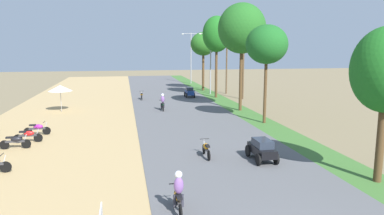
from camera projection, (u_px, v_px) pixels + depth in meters
parked_motorbike_second at (16, 141)px, 21.80m from camera, size 1.80×0.54×0.94m
parked_motorbike_third at (28, 135)px, 23.28m from camera, size 1.80×0.54×0.94m
parked_motorbike_fourth at (37, 128)px, 25.26m from camera, size 1.80×0.54×0.94m
vendor_umbrella at (60, 88)px, 34.25m from camera, size 2.20×2.20×2.52m
median_tree_second at (267, 45)px, 28.40m from camera, size 3.31×3.31×7.86m
median_tree_third at (242, 29)px, 33.93m from camera, size 4.52×4.52×10.21m
median_tree_fourth at (217, 34)px, 43.09m from camera, size 3.38×3.38×9.80m
median_tree_fifth at (203, 44)px, 50.74m from camera, size 3.59×3.59×8.20m
streetlamp_near at (211, 59)px, 46.88m from camera, size 3.16×0.20×7.99m
streetlamp_mid at (191, 55)px, 60.42m from camera, size 3.16×0.20×8.47m
utility_pole_near at (244, 59)px, 42.52m from camera, size 1.80×0.20×9.20m
utility_pole_far at (227, 56)px, 47.58m from camera, size 1.80×0.20×9.63m
car_sedan_black at (262, 149)px, 19.47m from camera, size 1.10×2.26×1.19m
car_hatchback_blue at (189, 92)px, 44.27m from camera, size 1.04×2.00×1.23m
motorbike_ahead_second at (178, 193)px, 13.27m from camera, size 0.54×1.80×1.66m
motorbike_ahead_third at (206, 148)px, 20.12m from camera, size 0.54×1.80×0.94m
motorbike_ahead_fourth at (163, 102)px, 35.01m from camera, size 0.54×1.80×1.66m
motorbike_ahead_fifth at (142, 95)px, 42.44m from camera, size 0.54×1.80×0.94m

